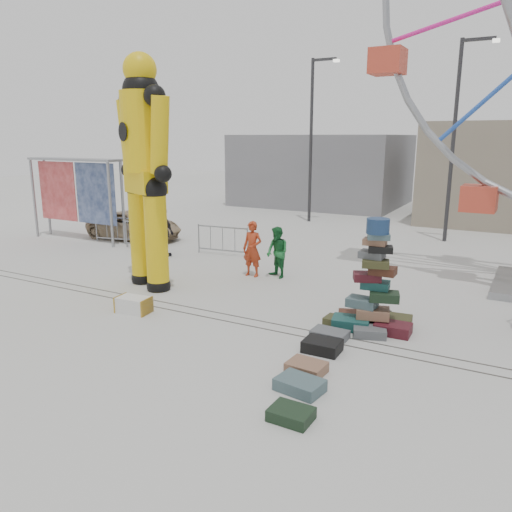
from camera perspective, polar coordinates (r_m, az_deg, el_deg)
The scene contains 23 objects.
ground at distance 11.49m, azimuth -4.46°, elevation -8.50°, with size 90.00×90.00×0.00m, color #9E9E99.
track_line_near at distance 11.96m, azimuth -2.88°, elevation -7.55°, with size 40.00×0.04×0.01m, color #47443F.
track_line_far at distance 12.28m, azimuth -1.91°, elevation -6.96°, with size 40.00×0.04×0.01m, color #47443F.
building_left at distance 33.17m, azimuth 7.64°, elevation 9.75°, with size 10.00×8.00×4.40m, color gray.
lamp_post_right at distance 22.09m, azimuth 21.94°, elevation 13.03°, with size 1.41×0.25×8.00m.
lamp_post_left at distance 25.83m, azimuth 6.52°, elevation 13.82°, with size 1.41×0.25×8.00m.
suitcase_tower at distance 11.67m, azimuth 13.28°, elevation -4.74°, with size 1.83×1.62×2.56m.
crash_test_dummy at distance 14.47m, azimuth -12.60°, elevation 10.15°, with size 2.61×1.45×6.70m.
banner_scaffold at distance 22.21m, azimuth -19.98°, elevation 8.25°, with size 4.75×0.84×3.43m.
steamer_trunk at distance 12.90m, azimuth -13.81°, elevation -5.44°, with size 0.84×0.49×0.39m, color silver.
row_case_0 at distance 11.88m, azimuth 9.62°, elevation -7.42°, with size 0.73×0.46×0.19m, color #3C3C1E.
row_case_1 at distance 11.13m, azimuth 8.42°, elevation -8.85°, with size 0.78×0.51×0.18m, color #585B5F.
row_case_2 at distance 10.46m, azimuth 7.57°, elevation -10.14°, with size 0.75×0.57×0.25m, color black.
row_case_3 at distance 9.57m, azimuth 5.78°, elevation -12.56°, with size 0.69×0.54×0.20m, color #8A5E46.
row_case_4 at distance 8.94m, azimuth 5.02°, elevation -14.46°, with size 0.80×0.56×0.22m, color #465F64.
row_case_5 at distance 8.14m, azimuth 4.03°, elevation -17.59°, with size 0.66×0.51×0.19m, color black.
barricade_dummy_a at distance 21.35m, azimuth -15.57°, elevation 2.89°, with size 2.00×0.10×1.10m, color gray, non-canonical shape.
barricade_dummy_b at distance 19.74m, azimuth -12.69°, elevation 2.22°, with size 2.00×0.10×1.10m, color gray, non-canonical shape.
barricade_dummy_c at distance 18.51m, azimuth -3.83°, elevation 1.78°, with size 2.00×0.10×1.10m, color gray, non-canonical shape.
pedestrian_red at distance 15.59m, azimuth -0.42°, elevation 0.81°, with size 0.64×0.42×1.75m, color #A03016.
pedestrian_green at distance 15.46m, azimuth 2.45°, elevation 0.41°, with size 0.78×0.60×1.60m, color #18632D.
pedestrian_black at distance 18.53m, azimuth -10.48°, elevation 2.71°, with size 1.06×0.44×1.81m, color black.
parked_suv at distance 22.05m, azimuth -13.73°, elevation 3.42°, with size 1.94×4.21×1.17m, color tan.
Camera 1 is at (5.85, -8.91, 4.30)m, focal length 35.00 mm.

